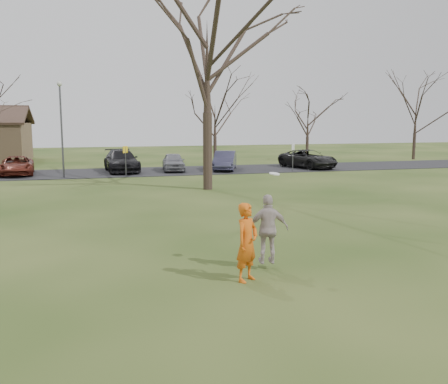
{
  "coord_description": "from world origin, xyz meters",
  "views": [
    {
      "loc": [
        -4.04,
        -11.18,
        3.83
      ],
      "look_at": [
        0.0,
        4.0,
        1.5
      ],
      "focal_mm": 39.26,
      "sensor_mm": 36.0,
      "label": 1
    }
  ],
  "objects_px": {
    "car_4": "(173,162)",
    "catching_play": "(268,229)",
    "car_3": "(121,161)",
    "lamp_post": "(61,117)",
    "player_defender": "(247,242)",
    "car_5": "(225,161)",
    "car_6": "(308,159)",
    "big_tree": "(207,59)",
    "car_2": "(17,166)"
  },
  "relations": [
    {
      "from": "car_3",
      "to": "car_4",
      "type": "relative_size",
      "value": 1.39
    },
    {
      "from": "car_5",
      "to": "big_tree",
      "type": "height_order",
      "value": "big_tree"
    },
    {
      "from": "player_defender",
      "to": "car_5",
      "type": "relative_size",
      "value": 0.44
    },
    {
      "from": "player_defender",
      "to": "big_tree",
      "type": "bearing_deg",
      "value": 42.93
    },
    {
      "from": "car_4",
      "to": "big_tree",
      "type": "distance_m",
      "value": 11.76
    },
    {
      "from": "car_6",
      "to": "big_tree",
      "type": "height_order",
      "value": "big_tree"
    },
    {
      "from": "player_defender",
      "to": "car_4",
      "type": "relative_size",
      "value": 0.48
    },
    {
      "from": "lamp_post",
      "to": "car_5",
      "type": "bearing_deg",
      "value": 9.77
    },
    {
      "from": "car_2",
      "to": "car_6",
      "type": "relative_size",
      "value": 0.9
    },
    {
      "from": "car_6",
      "to": "big_tree",
      "type": "distance_m",
      "value": 15.32
    },
    {
      "from": "car_3",
      "to": "car_6",
      "type": "relative_size",
      "value": 1.06
    },
    {
      "from": "catching_play",
      "to": "car_4",
      "type": "bearing_deg",
      "value": 86.57
    },
    {
      "from": "car_4",
      "to": "car_5",
      "type": "distance_m",
      "value": 3.89
    },
    {
      "from": "car_5",
      "to": "car_2",
      "type": "bearing_deg",
      "value": -162.42
    },
    {
      "from": "lamp_post",
      "to": "big_tree",
      "type": "bearing_deg",
      "value": -43.15
    },
    {
      "from": "car_5",
      "to": "lamp_post",
      "type": "relative_size",
      "value": 0.69
    },
    {
      "from": "car_4",
      "to": "car_6",
      "type": "xyz_separation_m",
      "value": [
        10.65,
        -0.49,
        0.05
      ]
    },
    {
      "from": "car_5",
      "to": "player_defender",
      "type": "bearing_deg",
      "value": -84.32
    },
    {
      "from": "car_2",
      "to": "car_6",
      "type": "xyz_separation_m",
      "value": [
        21.53,
        -0.56,
        0.07
      ]
    },
    {
      "from": "car_6",
      "to": "big_tree",
      "type": "bearing_deg",
      "value": -155.4
    },
    {
      "from": "player_defender",
      "to": "car_5",
      "type": "distance_m",
      "value": 25.62
    },
    {
      "from": "car_4",
      "to": "lamp_post",
      "type": "distance_m",
      "value": 8.68
    },
    {
      "from": "car_2",
      "to": "car_6",
      "type": "distance_m",
      "value": 21.53
    },
    {
      "from": "car_3",
      "to": "lamp_post",
      "type": "height_order",
      "value": "lamp_post"
    },
    {
      "from": "car_3",
      "to": "catching_play",
      "type": "xyz_separation_m",
      "value": [
        2.29,
        -25.06,
        0.23
      ]
    },
    {
      "from": "car_6",
      "to": "big_tree",
      "type": "relative_size",
      "value": 0.37
    },
    {
      "from": "player_defender",
      "to": "lamp_post",
      "type": "relative_size",
      "value": 0.3
    },
    {
      "from": "car_2",
      "to": "car_6",
      "type": "bearing_deg",
      "value": -6.36
    },
    {
      "from": "car_2",
      "to": "car_5",
      "type": "bearing_deg",
      "value": -6.85
    },
    {
      "from": "car_5",
      "to": "catching_play",
      "type": "relative_size",
      "value": 1.85
    },
    {
      "from": "car_5",
      "to": "car_6",
      "type": "xyz_separation_m",
      "value": [
        6.79,
        -0.05,
        -0.0
      ]
    },
    {
      "from": "catching_play",
      "to": "big_tree",
      "type": "distance_m",
      "value": 15.91
    },
    {
      "from": "car_4",
      "to": "car_5",
      "type": "height_order",
      "value": "car_5"
    },
    {
      "from": "car_2",
      "to": "car_3",
      "type": "distance_m",
      "value": 7.12
    },
    {
      "from": "car_6",
      "to": "catching_play",
      "type": "relative_size",
      "value": 2.19
    },
    {
      "from": "player_defender",
      "to": "big_tree",
      "type": "xyz_separation_m",
      "value": [
        2.6,
        15.39,
        6.05
      ]
    },
    {
      "from": "car_4",
      "to": "catching_play",
      "type": "bearing_deg",
      "value": -87.84
    },
    {
      "from": "car_2",
      "to": "car_3",
      "type": "bearing_deg",
      "value": -1.54
    },
    {
      "from": "catching_play",
      "to": "big_tree",
      "type": "height_order",
      "value": "big_tree"
    },
    {
      "from": "car_2",
      "to": "car_5",
      "type": "xyz_separation_m",
      "value": [
        14.74,
        -0.51,
        0.07
      ]
    },
    {
      "from": "player_defender",
      "to": "car_2",
      "type": "height_order",
      "value": "player_defender"
    },
    {
      "from": "car_5",
      "to": "catching_play",
      "type": "bearing_deg",
      "value": -82.92
    },
    {
      "from": "car_5",
      "to": "car_6",
      "type": "height_order",
      "value": "car_5"
    },
    {
      "from": "catching_play",
      "to": "big_tree",
      "type": "xyz_separation_m",
      "value": [
        1.8,
        14.65,
        5.94
      ]
    },
    {
      "from": "player_defender",
      "to": "car_3",
      "type": "height_order",
      "value": "player_defender"
    },
    {
      "from": "player_defender",
      "to": "car_4",
      "type": "height_order",
      "value": "player_defender"
    },
    {
      "from": "car_4",
      "to": "car_6",
      "type": "distance_m",
      "value": 10.66
    },
    {
      "from": "car_3",
      "to": "car_6",
      "type": "distance_m",
      "value": 14.45
    },
    {
      "from": "player_defender",
      "to": "car_2",
      "type": "xyz_separation_m",
      "value": [
        -8.6,
        25.38,
        -0.26
      ]
    },
    {
      "from": "car_4",
      "to": "lamp_post",
      "type": "height_order",
      "value": "lamp_post"
    }
  ]
}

